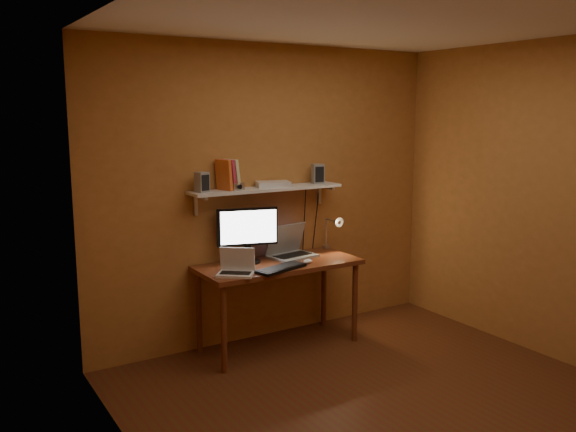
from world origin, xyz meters
TOP-DOWN VIEW (x-y plane):
  - room at (0.00, 0.00)m, footprint 3.44×3.24m
  - desk at (-0.11, 1.28)m, footprint 1.40×0.60m
  - wall_shelf at (-0.11, 1.47)m, footprint 1.40×0.25m
  - monitor at (-0.33, 1.42)m, footprint 0.51×0.27m
  - laptop at (0.09, 1.42)m, footprint 0.44×0.35m
  - netbook at (-0.58, 1.13)m, footprint 0.34×0.33m
  - keyboard at (-0.21, 1.07)m, footprint 0.49×0.28m
  - mouse at (0.09, 1.13)m, footprint 0.11×0.09m
  - desk_lamp at (0.55, 1.41)m, footprint 0.09×0.23m
  - speaker_left at (-0.71, 1.47)m, footprint 0.11×0.11m
  - speaker_right at (0.42, 1.48)m, footprint 0.12×0.12m
  - books at (-0.47, 1.49)m, footprint 0.17×0.18m
  - shelf_camera at (-0.41, 1.42)m, footprint 0.11×0.06m
  - router at (-0.04, 1.48)m, footprint 0.33×0.27m

SIDE VIEW (x-z plane):
  - desk at x=-0.11m, z-range 0.29..1.04m
  - keyboard at x=-0.21m, z-range 0.75..0.77m
  - mouse at x=0.09m, z-range 0.75..0.78m
  - netbook at x=-0.58m, z-range 0.70..0.91m
  - laptop at x=0.09m, z-range 0.68..0.97m
  - desk_lamp at x=0.55m, z-range 0.77..1.15m
  - monitor at x=-0.33m, z-range 0.78..1.25m
  - room at x=0.00m, z-range -0.02..2.62m
  - wall_shelf at x=-0.11m, z-range 1.26..1.46m
  - router at x=-0.04m, z-range 1.38..1.42m
  - shelf_camera at x=-0.41m, z-range 1.38..1.44m
  - speaker_left at x=-0.71m, z-range 1.38..1.54m
  - speaker_right at x=0.42m, z-range 1.38..1.55m
  - books at x=-0.47m, z-range 1.37..1.63m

